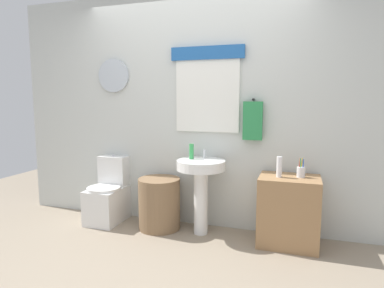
{
  "coord_description": "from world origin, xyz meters",
  "views": [
    {
      "loc": [
        1.12,
        -2.43,
        1.42
      ],
      "look_at": [
        0.08,
        0.8,
        0.97
      ],
      "focal_mm": 31.17,
      "sensor_mm": 36.0,
      "label": 1
    }
  ],
  "objects_px": {
    "wooden_cabinet": "(288,211)",
    "lotion_bottle": "(279,167)",
    "toilet": "(109,196)",
    "laundry_hamper": "(159,203)",
    "soap_bottle": "(191,151)",
    "pedestal_sink": "(201,179)",
    "toothbrush_cup": "(301,172)"
  },
  "relations": [
    {
      "from": "soap_bottle",
      "to": "lotion_bottle",
      "type": "bearing_deg",
      "value": -5.62
    },
    {
      "from": "wooden_cabinet",
      "to": "lotion_bottle",
      "type": "height_order",
      "value": "lotion_bottle"
    },
    {
      "from": "wooden_cabinet",
      "to": "pedestal_sink",
      "type": "bearing_deg",
      "value": 180.0
    },
    {
      "from": "toilet",
      "to": "pedestal_sink",
      "type": "relative_size",
      "value": 0.97
    },
    {
      "from": "toilet",
      "to": "lotion_bottle",
      "type": "distance_m",
      "value": 2.0
    },
    {
      "from": "laundry_hamper",
      "to": "pedestal_sink",
      "type": "height_order",
      "value": "pedestal_sink"
    },
    {
      "from": "wooden_cabinet",
      "to": "toothbrush_cup",
      "type": "height_order",
      "value": "toothbrush_cup"
    },
    {
      "from": "pedestal_sink",
      "to": "toothbrush_cup",
      "type": "xyz_separation_m",
      "value": [
        1.0,
        0.02,
        0.14
      ]
    },
    {
      "from": "toilet",
      "to": "pedestal_sink",
      "type": "bearing_deg",
      "value": -1.74
    },
    {
      "from": "wooden_cabinet",
      "to": "soap_bottle",
      "type": "relative_size",
      "value": 4.19
    },
    {
      "from": "wooden_cabinet",
      "to": "lotion_bottle",
      "type": "xyz_separation_m",
      "value": [
        -0.1,
        -0.04,
        0.44
      ]
    },
    {
      "from": "soap_bottle",
      "to": "lotion_bottle",
      "type": "height_order",
      "value": "soap_bottle"
    },
    {
      "from": "laundry_hamper",
      "to": "toothbrush_cup",
      "type": "relative_size",
      "value": 3.05
    },
    {
      "from": "lotion_bottle",
      "to": "soap_bottle",
      "type": "bearing_deg",
      "value": 174.38
    },
    {
      "from": "toilet",
      "to": "laundry_hamper",
      "type": "xyz_separation_m",
      "value": [
        0.66,
        -0.03,
        -0.01
      ]
    },
    {
      "from": "laundry_hamper",
      "to": "soap_bottle",
      "type": "xyz_separation_m",
      "value": [
        0.36,
        0.05,
        0.59
      ]
    },
    {
      "from": "wooden_cabinet",
      "to": "toilet",
      "type": "bearing_deg",
      "value": 179.02
    },
    {
      "from": "toilet",
      "to": "lotion_bottle",
      "type": "relative_size",
      "value": 3.85
    },
    {
      "from": "pedestal_sink",
      "to": "toothbrush_cup",
      "type": "bearing_deg",
      "value": 1.16
    },
    {
      "from": "wooden_cabinet",
      "to": "lotion_bottle",
      "type": "relative_size",
      "value": 3.4
    },
    {
      "from": "wooden_cabinet",
      "to": "toothbrush_cup",
      "type": "relative_size",
      "value": 3.68
    },
    {
      "from": "pedestal_sink",
      "to": "laundry_hamper",
      "type": "bearing_deg",
      "value": 180.0
    },
    {
      "from": "laundry_hamper",
      "to": "lotion_bottle",
      "type": "distance_m",
      "value": 1.37
    },
    {
      "from": "soap_bottle",
      "to": "toothbrush_cup",
      "type": "bearing_deg",
      "value": -1.53
    },
    {
      "from": "pedestal_sink",
      "to": "toilet",
      "type": "bearing_deg",
      "value": 178.26
    },
    {
      "from": "laundry_hamper",
      "to": "lotion_bottle",
      "type": "xyz_separation_m",
      "value": [
        1.27,
        -0.04,
        0.5
      ]
    },
    {
      "from": "lotion_bottle",
      "to": "toothbrush_cup",
      "type": "bearing_deg",
      "value": 16.67
    },
    {
      "from": "toothbrush_cup",
      "to": "laundry_hamper",
      "type": "bearing_deg",
      "value": -179.22
    },
    {
      "from": "toilet",
      "to": "lotion_bottle",
      "type": "bearing_deg",
      "value": -2.21
    },
    {
      "from": "wooden_cabinet",
      "to": "toothbrush_cup",
      "type": "distance_m",
      "value": 0.41
    },
    {
      "from": "soap_bottle",
      "to": "toothbrush_cup",
      "type": "height_order",
      "value": "soap_bottle"
    },
    {
      "from": "pedestal_sink",
      "to": "toothbrush_cup",
      "type": "relative_size",
      "value": 4.29
    }
  ]
}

